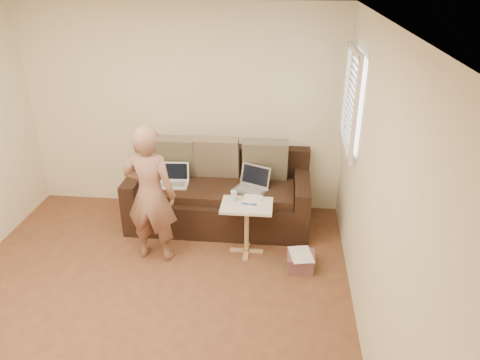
% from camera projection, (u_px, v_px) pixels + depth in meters
% --- Properties ---
extents(floor, '(4.50, 4.50, 0.00)m').
position_uv_depth(floor, '(140.00, 316.00, 4.26)').
color(floor, brown).
rests_on(floor, ground).
extents(ceiling, '(4.50, 4.50, 0.00)m').
position_uv_depth(ceiling, '(104.00, 24.00, 3.13)').
color(ceiling, white).
rests_on(ceiling, wall_back).
extents(wall_back, '(4.00, 0.00, 4.00)m').
position_uv_depth(wall_back, '(183.00, 111.00, 5.71)').
color(wall_back, beige).
rests_on(wall_back, ground).
extents(wall_right, '(0.00, 4.50, 4.50)m').
position_uv_depth(wall_right, '(377.00, 204.00, 3.51)').
color(wall_right, beige).
rests_on(wall_right, ground).
extents(window_blinds, '(0.12, 0.88, 1.08)m').
position_uv_depth(window_blinds, '(352.00, 100.00, 4.69)').
color(window_blinds, white).
rests_on(window_blinds, wall_right).
extents(sofa, '(2.20, 0.95, 0.85)m').
position_uv_depth(sofa, '(219.00, 192.00, 5.62)').
color(sofa, black).
rests_on(sofa, ground).
extents(pillow_left, '(0.55, 0.29, 0.57)m').
position_uv_depth(pillow_left, '(173.00, 156.00, 5.70)').
color(pillow_left, brown).
rests_on(pillow_left, sofa).
extents(pillow_mid, '(0.55, 0.27, 0.57)m').
position_uv_depth(pillow_mid, '(217.00, 158.00, 5.66)').
color(pillow_mid, '#6F5E4F').
rests_on(pillow_mid, sofa).
extents(pillow_right, '(0.55, 0.28, 0.57)m').
position_uv_depth(pillow_right, '(265.00, 160.00, 5.59)').
color(pillow_right, brown).
rests_on(pillow_right, sofa).
extents(laptop_silver, '(0.47, 0.41, 0.26)m').
position_uv_depth(laptop_silver, '(250.00, 191.00, 5.43)').
color(laptop_silver, '#B7BABC').
rests_on(laptop_silver, sofa).
extents(laptop_white, '(0.36, 0.28, 0.25)m').
position_uv_depth(laptop_white, '(173.00, 186.00, 5.56)').
color(laptop_white, white).
rests_on(laptop_white, sofa).
extents(person, '(0.60, 0.44, 1.55)m').
position_uv_depth(person, '(150.00, 195.00, 4.79)').
color(person, brown).
rests_on(person, ground).
extents(side_table, '(0.56, 0.39, 0.61)m').
position_uv_depth(side_table, '(247.00, 228.00, 5.07)').
color(side_table, silver).
rests_on(side_table, ground).
extents(drinking_glass, '(0.07, 0.07, 0.12)m').
position_uv_depth(drinking_glass, '(234.00, 196.00, 4.98)').
color(drinking_glass, silver).
rests_on(drinking_glass, side_table).
extents(scissors, '(0.19, 0.13, 0.02)m').
position_uv_depth(scissors, '(249.00, 204.00, 4.93)').
color(scissors, silver).
rests_on(scissors, side_table).
extents(paper_on_table, '(0.25, 0.33, 0.00)m').
position_uv_depth(paper_on_table, '(251.00, 201.00, 5.01)').
color(paper_on_table, white).
rests_on(paper_on_table, side_table).
extents(striped_box, '(0.29, 0.29, 0.18)m').
position_uv_depth(striped_box, '(301.00, 261.00, 4.88)').
color(striped_box, '#CB1E49').
rests_on(striped_box, ground).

